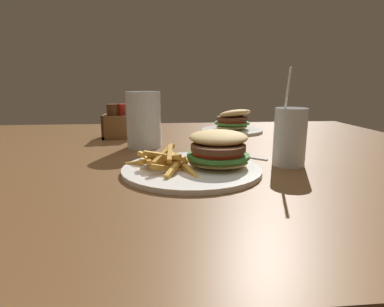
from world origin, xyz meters
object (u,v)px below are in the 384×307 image
juice_glass (290,139)px  meal_plate_far (233,124)px  beer_glass (144,120)px  condiment_caddy (119,124)px  meal_plate_near (203,159)px  spoon (212,149)px

juice_glass → meal_plate_far: (-0.02, 0.48, -0.03)m
meal_plate_far → beer_glass: bearing=-141.8°
meal_plate_far → condiment_caddy: bearing=-169.5°
beer_glass → meal_plate_far: beer_glass is taller
meal_plate_near → condiment_caddy: size_ratio=2.60×
juice_glass → meal_plate_near: bearing=-171.4°
meal_plate_near → condiment_caddy: 0.49m
juice_glass → condiment_caddy: juice_glass is taller
spoon → beer_glass: bearing=18.2°
beer_glass → meal_plate_near: bearing=-63.1°
juice_glass → spoon: juice_glass is taller
condiment_caddy → meal_plate_near: bearing=-62.6°
condiment_caddy → meal_plate_far: bearing=10.5°
beer_glass → condiment_caddy: beer_glass is taller
meal_plate_near → condiment_caddy: bearing=117.4°
beer_glass → meal_plate_far: bearing=38.2°
condiment_caddy → juice_glass: bearing=-44.0°
juice_glass → meal_plate_far: size_ratio=0.94×
meal_plate_near → juice_glass: size_ratio=1.35×
meal_plate_near → meal_plate_far: (0.17, 0.51, 0.01)m
spoon → condiment_caddy: size_ratio=1.49×
condiment_caddy → spoon: bearing=-42.9°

